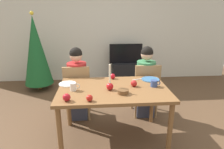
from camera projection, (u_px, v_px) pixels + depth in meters
ground_plane at (113, 138)px, 2.79m from camera, size 7.68×7.68×0.00m
back_wall at (104, 27)px, 4.85m from camera, size 6.40×0.10×2.60m
dining_table at (113, 94)px, 2.58m from camera, size 1.40×0.90×0.75m
chair_left at (78, 89)px, 3.17m from camera, size 0.40×0.40×0.90m
chair_right at (146, 87)px, 3.25m from camera, size 0.40×0.40×0.90m
person_left_child at (78, 85)px, 3.18m from camera, size 0.30×0.30×1.17m
person_right_child at (145, 83)px, 3.26m from camera, size 0.30×0.30×1.17m
tv_stand at (125, 72)px, 4.93m from camera, size 0.64×0.40×0.48m
tv at (126, 53)px, 4.79m from camera, size 0.79×0.05×0.46m
christmas_tree at (36, 51)px, 4.26m from camera, size 0.61×0.61×1.69m
candle_centerpiece at (110, 85)px, 2.48m from camera, size 0.09×0.09×0.33m
plate_left at (68, 84)px, 2.69m from camera, size 0.23×0.23×0.01m
plate_right at (150, 79)px, 2.87m from camera, size 0.25×0.25×0.01m
mug_left at (73, 87)px, 2.47m from camera, size 0.12×0.08×0.10m
mug_right at (154, 83)px, 2.60m from camera, size 0.13×0.09×0.09m
fork_right at (138, 79)px, 2.87m from camera, size 0.18×0.06×0.01m
bowl_walnuts at (123, 92)px, 2.38m from camera, size 0.13×0.13×0.05m
apple_near_candle at (89, 98)px, 2.18m from camera, size 0.07×0.07×0.07m
apple_by_left_plate at (113, 76)px, 2.90m from camera, size 0.08×0.08×0.08m
apple_by_right_mug at (134, 83)px, 2.60m from camera, size 0.08×0.08×0.08m
apple_far_edge at (67, 97)px, 2.18m from camera, size 0.09×0.09×0.09m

